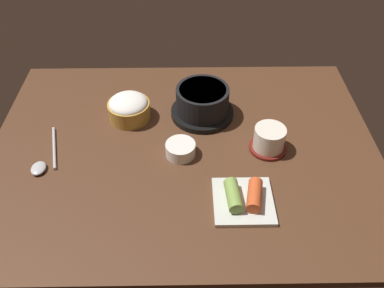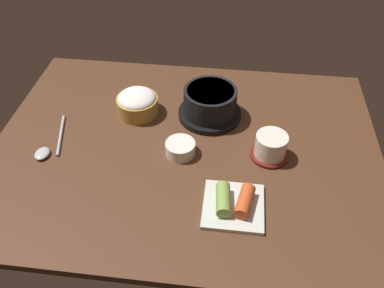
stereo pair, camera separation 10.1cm
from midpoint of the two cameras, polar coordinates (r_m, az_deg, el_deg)
dining_table at (r=104.86cm, az=1.79°, el=-0.90°), size 100.00×76.00×2.00cm
stone_pot at (r=111.51cm, az=5.16°, el=5.62°), size 17.56×17.56×8.71cm
rice_bowl at (r=113.13cm, az=-5.22°, el=5.74°), size 11.57×11.57×6.98cm
tea_cup_with_saucer at (r=102.33cm, az=13.84°, el=-0.48°), size 9.55×9.55×6.63cm
banchan_cup_center at (r=101.12cm, az=1.18°, el=-0.68°), size 7.57×7.57×3.44cm
kimchi_plate at (r=90.70cm, az=9.11°, el=-8.45°), size 13.47×13.47×4.21cm
spoon at (r=107.84cm, az=-17.17°, el=-0.57°), size 6.07×17.67×1.35cm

